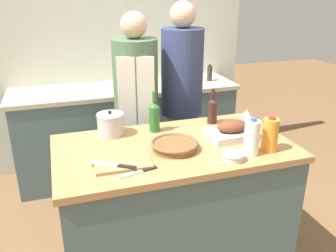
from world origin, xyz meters
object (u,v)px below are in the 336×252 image
at_px(wine_bottle_green, 154,116).
at_px(wine_bottle_dark, 212,110).
at_px(condiment_bottle_tall, 144,73).
at_px(person_cook_guest, 182,98).
at_px(roasting_pan, 232,131).
at_px(condiment_bottle_short, 210,73).
at_px(wicker_basket, 174,145).
at_px(stock_pot, 110,124).
at_px(knife_paring, 139,172).
at_px(mixing_bowl, 233,156).
at_px(wine_glass_left, 247,114).
at_px(knife_chef, 114,165).
at_px(person_cook_aproned, 137,110).
at_px(juice_jug, 270,135).
at_px(milk_jug, 252,138).
at_px(cutting_board, 123,164).

xyz_separation_m(wine_bottle_green, wine_bottle_dark, (0.42, 0.02, -0.01)).
height_order(condiment_bottle_tall, person_cook_guest, person_cook_guest).
xyz_separation_m(roasting_pan, condiment_bottle_short, (0.49, 1.44, 0.01)).
distance_m(wicker_basket, stock_pot, 0.46).
height_order(knife_paring, condiment_bottle_tall, condiment_bottle_tall).
xyz_separation_m(mixing_bowl, wine_bottle_dark, (0.12, 0.55, 0.07)).
height_order(condiment_bottle_tall, condiment_bottle_short, condiment_bottle_tall).
bearing_deg(mixing_bowl, wine_glass_left, 53.30).
bearing_deg(mixing_bowl, knife_paring, 177.51).
height_order(stock_pot, wine_glass_left, stock_pot).
height_order(knife_chef, person_cook_guest, person_cook_guest).
height_order(wine_bottle_dark, knife_chef, wine_bottle_dark).
bearing_deg(mixing_bowl, wine_bottle_dark, 77.39).
bearing_deg(person_cook_aproned, juice_jug, -48.11).
bearing_deg(wicker_basket, stock_pot, 133.40).
height_order(roasting_pan, person_cook_guest, person_cook_guest).
bearing_deg(roasting_pan, condiment_bottle_tall, 96.14).
height_order(juice_jug, condiment_bottle_tall, juice_jug).
xyz_separation_m(wicker_basket, person_cook_guest, (0.36, 0.87, -0.01)).
bearing_deg(person_cook_guest, wine_bottle_dark, -109.58).
height_order(wine_glass_left, condiment_bottle_tall, condiment_bottle_tall).
bearing_deg(condiment_bottle_short, mixing_bowl, -110.04).
xyz_separation_m(wine_bottle_green, person_cook_aproned, (-0.01, 0.50, -0.12)).
height_order(milk_jug, knife_paring, milk_jug).
xyz_separation_m(knife_chef, person_cook_aproned, (0.34, 0.93, -0.04)).
distance_m(wicker_basket, cutting_board, 0.34).
bearing_deg(person_cook_aproned, condiment_bottle_short, 48.87).
bearing_deg(juice_jug, condiment_bottle_tall, 98.98).
bearing_deg(knife_paring, wine_bottle_dark, 39.23).
xyz_separation_m(cutting_board, wine_bottle_dark, (0.71, 0.43, 0.09)).
relative_size(stock_pot, wine_bottle_green, 0.63).
height_order(roasting_pan, knife_chef, roasting_pan).
distance_m(wine_bottle_dark, person_cook_guest, 0.55).
distance_m(cutting_board, juice_jug, 0.85).
bearing_deg(cutting_board, condiment_bottle_tall, 72.19).
relative_size(wine_bottle_green, condiment_bottle_short, 1.60).
bearing_deg(person_cook_guest, wine_bottle_green, -147.24).
bearing_deg(roasting_pan, wine_glass_left, 39.27).
xyz_separation_m(condiment_bottle_tall, condiment_bottle_short, (0.66, -0.14, -0.02)).
height_order(wicker_basket, wine_bottle_green, wine_bottle_green).
relative_size(person_cook_aproned, person_cook_guest, 0.96).
bearing_deg(person_cook_aproned, wine_bottle_green, -77.01).
bearing_deg(roasting_pan, condiment_bottle_short, 71.20).
bearing_deg(person_cook_aproned, person_cook_guest, 22.38).
bearing_deg(wine_glass_left, wine_bottle_dark, 147.70).
bearing_deg(knife_paring, condiment_bottle_short, 55.80).
distance_m(wine_glass_left, person_cook_aproned, 0.87).
relative_size(roasting_pan, wine_bottle_dark, 1.28).
relative_size(stock_pot, condiment_bottle_tall, 0.84).
relative_size(wine_bottle_green, knife_chef, 1.18).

